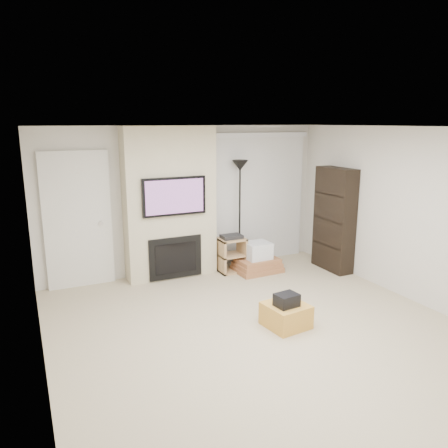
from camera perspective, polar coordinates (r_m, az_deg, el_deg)
name	(u,v)px	position (r m, az deg, el deg)	size (l,w,h in m)	color
floor	(265,335)	(5.56, 5.44, -14.23)	(5.00, 5.50, 0.00)	tan
ceiling	(270,127)	(4.94, 6.08, 12.46)	(5.00, 5.50, 0.00)	white
wall_back	(186,200)	(7.55, -5.02, 3.18)	(5.00, 2.50, 0.00)	beige
wall_left	(35,266)	(4.43, -23.40, -5.11)	(5.50, 2.50, 0.00)	beige
wall_right	(421,217)	(6.72, 24.38, 0.79)	(5.50, 2.50, 0.00)	beige
hvac_vent	(265,127)	(5.83, 5.36, 12.55)	(0.35, 0.18, 0.01)	silver
ottoman	(286,315)	(5.75, 8.08, -11.71)	(0.50, 0.50, 0.30)	gold
black_bag	(287,300)	(5.61, 8.19, -9.80)	(0.28, 0.22, 0.16)	black
fireplace_wall	(170,204)	(7.24, -7.04, 2.59)	(1.50, 0.47, 2.50)	beige
entry_door	(78,221)	(7.14, -18.55, 0.36)	(1.02, 0.11, 2.14)	silver
vertical_blinds	(258,193)	(8.08, 4.47, 4.02)	(1.98, 0.10, 2.37)	silver
floor_lamp	(240,184)	(7.64, 2.10, 5.30)	(0.28, 0.28, 1.91)	black
av_stand	(232,252)	(7.60, 0.99, -3.72)	(0.45, 0.38, 0.66)	tan
box_stack	(257,260)	(7.67, 4.36, -4.76)	(0.80, 0.61, 0.52)	#A1663F
bookshelf	(334,219)	(7.83, 14.21, 0.58)	(0.30, 0.80, 1.80)	black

